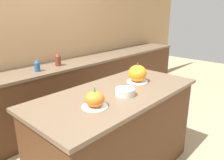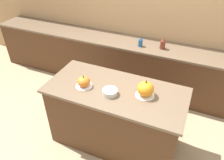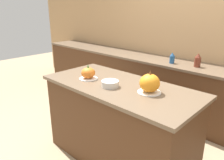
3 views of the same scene
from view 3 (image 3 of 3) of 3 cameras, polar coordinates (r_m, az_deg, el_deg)
ground_plane at (r=2.71m, az=1.66°, el=-19.67°), size 12.00×12.00×0.00m
wall_back at (r=3.59m, az=20.48°, el=10.65°), size 8.00×0.06×2.50m
kitchen_island at (r=2.45m, az=1.76°, el=-11.23°), size 1.69×0.78×0.91m
back_counter at (r=3.49m, az=16.78°, el=-2.86°), size 6.00×0.60×0.89m
pumpkin_cake_left at (r=2.43m, az=-6.22°, el=1.73°), size 0.20×0.20×0.17m
pumpkin_cake_right at (r=2.05m, az=9.80°, el=-0.92°), size 0.22×0.22×0.22m
bottle_tall at (r=3.20m, az=21.47°, el=4.78°), size 0.08×0.08×0.19m
bottle_short at (r=3.29m, az=15.44°, el=5.52°), size 0.07×0.07×0.16m
mixing_bowl at (r=2.19m, az=-0.51°, el=-0.99°), size 0.17×0.17×0.06m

